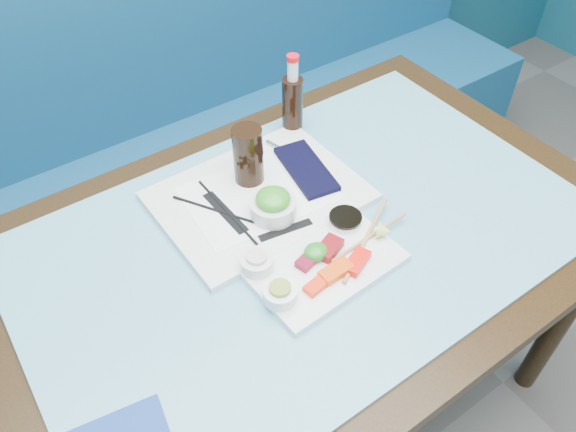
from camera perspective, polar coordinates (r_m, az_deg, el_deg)
booth_bench at (r=2.04m, az=-12.52°, el=5.35°), size 3.00×0.56×1.17m
dining_table at (r=1.30m, az=1.84°, el=-4.39°), size 1.40×0.90×0.75m
glass_top at (r=1.23m, az=1.93°, el=-1.79°), size 1.22×0.76×0.01m
sashimi_plate at (r=1.17m, az=3.32°, el=-4.55°), size 0.32×0.24×0.02m
salmon_left at (r=1.11m, az=3.01°, el=-7.00°), size 0.06×0.04×0.01m
salmon_mid at (r=1.13m, az=4.89°, el=-5.61°), size 0.07×0.04×0.02m
salmon_right at (r=1.15m, az=7.00°, el=-4.64°), size 0.08×0.06×0.02m
tuna_left at (r=1.14m, az=2.00°, el=-4.56°), size 0.06×0.04×0.02m
tuna_right at (r=1.17m, az=4.18°, el=-3.28°), size 0.07×0.06×0.02m
seaweed_garnish at (r=1.15m, az=2.86°, el=-3.65°), size 0.06×0.06×0.03m
ramekin_wasabi at (r=1.09m, az=-0.80°, el=-7.90°), size 0.09×0.09×0.03m
wasabi_fill at (r=1.07m, az=-0.81°, el=-7.31°), size 0.05×0.05×0.01m
ramekin_ginger at (r=1.13m, az=-3.17°, el=-4.77°), size 0.07×0.07×0.03m
ginger_fill at (r=1.12m, az=-3.21°, el=-4.17°), size 0.04×0.04×0.01m
soy_dish at (r=1.23m, az=5.83°, el=-0.46°), size 0.07×0.07×0.01m
soy_fill at (r=1.22m, az=5.86°, el=-0.13°), size 0.08×0.08×0.01m
lemon_wedge at (r=1.20m, az=9.75°, el=-1.53°), size 0.05×0.05×0.04m
chopstick_sleeve at (r=1.21m, az=-0.25°, el=-1.44°), size 0.12×0.04×0.00m
wooden_chopstick_a at (r=1.20m, az=7.96°, el=-2.27°), size 0.23×0.14×0.01m
wooden_chopstick_b at (r=1.21m, az=8.31°, el=-2.09°), size 0.22×0.02×0.01m
serving_tray at (r=1.30m, az=-2.98°, el=2.01°), size 0.46×0.35×0.02m
paper_placemat at (r=1.29m, az=-2.99°, el=2.32°), size 0.34×0.25×0.00m
seaweed_bowl at (r=1.23m, az=-1.52°, el=0.83°), size 0.14×0.14×0.04m
seaweed_salad at (r=1.21m, az=-1.54°, el=1.76°), size 0.10×0.10×0.04m
cola_glass at (r=1.28m, az=-4.07°, el=6.16°), size 0.08×0.08×0.14m
navy_pouch at (r=1.34m, az=1.85°, el=4.80°), size 0.12×0.21×0.02m
fork at (r=1.41m, az=-0.90°, el=6.93°), size 0.03×0.08×0.01m
black_chopstick_a at (r=1.25m, az=-6.56°, el=0.33°), size 0.14×0.22×0.01m
black_chopstick_b at (r=1.25m, az=-6.24°, el=0.48°), size 0.01×0.24×0.01m
tray_sleeve at (r=1.25m, az=-6.40°, el=0.36°), size 0.03×0.15×0.00m
cola_bottle_body at (r=1.46m, az=0.46°, el=11.16°), size 0.06×0.06×0.15m
cola_bottle_neck at (r=1.40m, az=0.49°, el=14.60°), size 0.03×0.03×0.05m
cola_bottle_cap at (r=1.39m, az=0.49°, el=15.76°), size 0.03×0.03×0.01m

